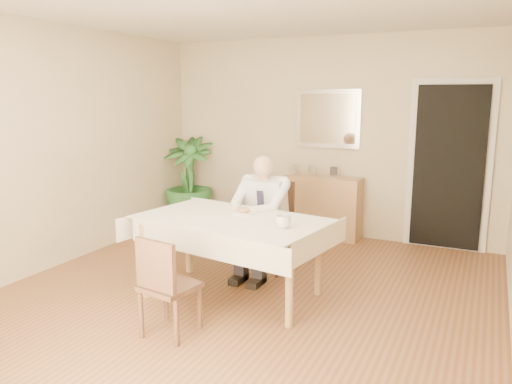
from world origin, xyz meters
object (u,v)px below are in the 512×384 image
at_px(chair_near, 164,282).
at_px(seated_man, 259,211).
at_px(dining_table, 232,227).
at_px(potted_palm, 189,181).
at_px(coffee_mug, 283,222).
at_px(sideboard, 322,207).
at_px(chair_far, 270,219).

bearing_deg(chair_near, seated_man, 95.99).
distance_m(dining_table, potted_palm, 2.78).
distance_m(seated_man, coffee_mug, 0.91).
relative_size(chair_near, seated_man, 0.65).
relative_size(dining_table, sideboard, 1.86).
height_order(coffee_mug, potted_palm, potted_palm).
xyz_separation_m(chair_near, sideboard, (0.22, 3.21, -0.05)).
xyz_separation_m(chair_far, coffee_mug, (0.55, -1.00, 0.27)).
distance_m(chair_far, chair_near, 1.83).
relative_size(chair_far, coffee_mug, 7.10).
bearing_deg(chair_far, seated_man, -91.27).
height_order(dining_table, coffee_mug, coffee_mug).
xyz_separation_m(dining_table, chair_far, (-0.00, 0.89, -0.13)).
distance_m(chair_near, sideboard, 3.22).
bearing_deg(potted_palm, seated_man, -39.45).
relative_size(chair_far, sideboard, 0.94).
bearing_deg(potted_palm, chair_far, -33.53).
bearing_deg(sideboard, seated_man, -93.75).
bearing_deg(dining_table, coffee_mug, -2.55).
distance_m(dining_table, sideboard, 2.29).
bearing_deg(dining_table, potted_palm, 140.22).
xyz_separation_m(seated_man, coffee_mug, (0.55, -0.71, 0.11)).
relative_size(dining_table, potted_palm, 1.49).
relative_size(coffee_mug, sideboard, 0.13).
distance_m(dining_table, seated_man, 0.59).
height_order(dining_table, potted_palm, potted_palm).
xyz_separation_m(chair_near, potted_palm, (-1.74, 3.04, 0.18)).
height_order(chair_near, coffee_mug, coffee_mug).
distance_m(seated_man, sideboard, 1.70).
distance_m(dining_table, coffee_mug, 0.58).
height_order(chair_near, sideboard, chair_near).
bearing_deg(chair_near, sideboard, 95.21).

